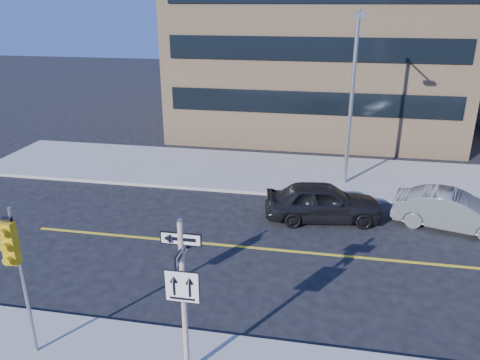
% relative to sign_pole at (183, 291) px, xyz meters
% --- Properties ---
extents(ground, '(120.00, 120.00, 0.00)m').
position_rel_sign_pole_xyz_m(ground, '(0.00, 2.51, -2.44)').
color(ground, black).
rests_on(ground, ground).
extents(sign_pole, '(0.92, 0.92, 4.06)m').
position_rel_sign_pole_xyz_m(sign_pole, '(0.00, 0.00, 0.00)').
color(sign_pole, silver).
rests_on(sign_pole, near_sidewalk).
extents(traffic_signal, '(0.32, 0.45, 4.00)m').
position_rel_sign_pole_xyz_m(traffic_signal, '(-4.00, -0.15, 0.59)').
color(traffic_signal, gray).
rests_on(traffic_signal, near_sidewalk).
extents(parked_car_a, '(2.58, 4.94, 1.60)m').
position_rel_sign_pole_xyz_m(parked_car_a, '(3.00, 9.41, -1.63)').
color(parked_car_a, black).
rests_on(parked_car_a, ground).
extents(parked_car_b, '(2.72, 4.77, 1.49)m').
position_rel_sign_pole_xyz_m(parked_car_b, '(8.06, 9.56, -1.69)').
color(parked_car_b, slate).
rests_on(parked_car_b, ground).
extents(streetlight_a, '(0.55, 2.25, 8.00)m').
position_rel_sign_pole_xyz_m(streetlight_a, '(4.00, 13.27, 2.32)').
color(streetlight_a, gray).
rests_on(streetlight_a, far_sidewalk).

